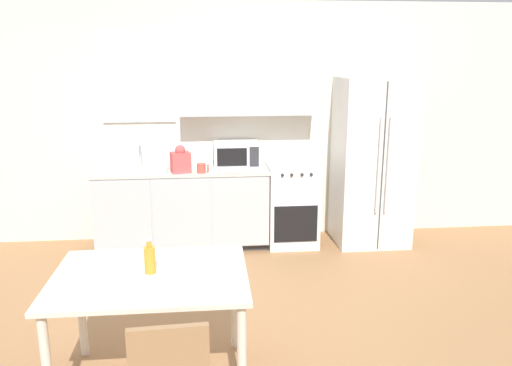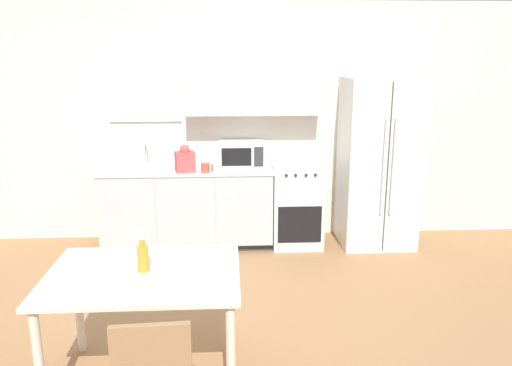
{
  "view_description": "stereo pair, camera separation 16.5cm",
  "coord_description": "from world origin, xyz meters",
  "px_view_note": "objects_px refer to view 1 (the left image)",
  "views": [
    {
      "loc": [
        -0.02,
        -3.58,
        2.1
      ],
      "look_at": [
        0.37,
        0.54,
        1.05
      ],
      "focal_mm": 35.0,
      "sensor_mm": 36.0,
      "label": 1
    },
    {
      "loc": [
        0.14,
        -3.59,
        2.1
      ],
      "look_at": [
        0.37,
        0.54,
        1.05
      ],
      "focal_mm": 35.0,
      "sensor_mm": 36.0,
      "label": 2
    }
  ],
  "objects_px": {
    "dining_table": "(151,289)",
    "oven_range": "(291,204)",
    "microwave": "(237,154)",
    "drink_bottle": "(150,259)",
    "refrigerator": "(372,162)",
    "coffee_mug": "(202,168)"
  },
  "relations": [
    {
      "from": "dining_table",
      "to": "oven_range",
      "type": "bearing_deg",
      "value": 62.13
    },
    {
      "from": "microwave",
      "to": "drink_bottle",
      "type": "height_order",
      "value": "microwave"
    },
    {
      "from": "oven_range",
      "to": "microwave",
      "type": "relative_size",
      "value": 1.83
    },
    {
      "from": "dining_table",
      "to": "drink_bottle",
      "type": "relative_size",
      "value": 5.21
    },
    {
      "from": "dining_table",
      "to": "drink_bottle",
      "type": "bearing_deg",
      "value": 88.14
    },
    {
      "from": "dining_table",
      "to": "drink_bottle",
      "type": "xyz_separation_m",
      "value": [
        0.0,
        0.02,
        0.2
      ]
    },
    {
      "from": "oven_range",
      "to": "dining_table",
      "type": "bearing_deg",
      "value": -117.87
    },
    {
      "from": "refrigerator",
      "to": "coffee_mug",
      "type": "height_order",
      "value": "refrigerator"
    },
    {
      "from": "drink_bottle",
      "to": "coffee_mug",
      "type": "bearing_deg",
      "value": 82.2
    },
    {
      "from": "refrigerator",
      "to": "coffee_mug",
      "type": "xyz_separation_m",
      "value": [
        -1.91,
        -0.17,
        0.01
      ]
    },
    {
      "from": "coffee_mug",
      "to": "dining_table",
      "type": "relative_size",
      "value": 0.1
    },
    {
      "from": "microwave",
      "to": "drink_bottle",
      "type": "xyz_separation_m",
      "value": [
        -0.7,
        -2.56,
        -0.16
      ]
    },
    {
      "from": "oven_range",
      "to": "refrigerator",
      "type": "bearing_deg",
      "value": -2.15
    },
    {
      "from": "oven_range",
      "to": "coffee_mug",
      "type": "distance_m",
      "value": 1.13
    },
    {
      "from": "dining_table",
      "to": "coffee_mug",
      "type": "bearing_deg",
      "value": 82.26
    },
    {
      "from": "oven_range",
      "to": "drink_bottle",
      "type": "relative_size",
      "value": 4.0
    },
    {
      "from": "coffee_mug",
      "to": "dining_table",
      "type": "bearing_deg",
      "value": -97.74
    },
    {
      "from": "microwave",
      "to": "refrigerator",
      "type": "bearing_deg",
      "value": -5.23
    },
    {
      "from": "coffee_mug",
      "to": "dining_table",
      "type": "xyz_separation_m",
      "value": [
        -0.31,
        -2.27,
        -0.27
      ]
    },
    {
      "from": "oven_range",
      "to": "refrigerator",
      "type": "relative_size",
      "value": 0.49
    },
    {
      "from": "microwave",
      "to": "coffee_mug",
      "type": "height_order",
      "value": "microwave"
    },
    {
      "from": "microwave",
      "to": "coffee_mug",
      "type": "distance_m",
      "value": 0.51
    }
  ]
}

